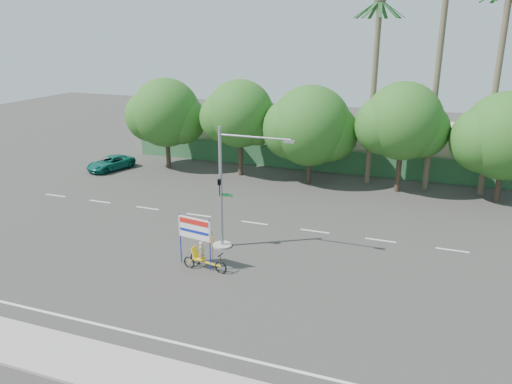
% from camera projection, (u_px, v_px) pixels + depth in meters
% --- Properties ---
extents(ground, '(120.00, 120.00, 0.00)m').
position_uv_depth(ground, '(236.00, 285.00, 24.44)').
color(ground, '#33302D').
rests_on(ground, ground).
extents(sidewalk_near, '(50.00, 2.40, 0.12)m').
position_uv_depth(sidewalk_near, '(155.00, 380.00, 17.75)').
color(sidewalk_near, gray).
rests_on(sidewalk_near, ground).
extents(fence, '(38.00, 0.08, 2.00)m').
position_uv_depth(fence, '(330.00, 161.00, 43.28)').
color(fence, '#336B3D').
rests_on(fence, ground).
extents(building_left, '(12.00, 8.00, 4.00)m').
position_uv_depth(building_left, '(243.00, 132.00, 50.28)').
color(building_left, beige).
rests_on(building_left, ground).
extents(building_right, '(14.00, 8.00, 3.60)m').
position_uv_depth(building_right, '(430.00, 148.00, 44.40)').
color(building_right, beige).
rests_on(building_right, ground).
extents(tree_far_left, '(7.14, 6.00, 7.96)m').
position_uv_depth(tree_far_left, '(166.00, 115.00, 43.62)').
color(tree_far_left, '#473828').
rests_on(tree_far_left, ground).
extents(tree_left, '(6.66, 5.60, 8.07)m').
position_uv_depth(tree_left, '(240.00, 116.00, 41.22)').
color(tree_left, '#473828').
rests_on(tree_left, ground).
extents(tree_center, '(7.62, 6.40, 7.85)m').
position_uv_depth(tree_center, '(310.00, 128.00, 39.43)').
color(tree_center, '#473828').
rests_on(tree_center, ground).
extents(tree_right, '(6.90, 5.80, 8.36)m').
position_uv_depth(tree_right, '(402.00, 124.00, 36.88)').
color(tree_right, '#473828').
rests_on(tree_right, ground).
extents(tree_far_right, '(7.38, 6.20, 7.94)m').
position_uv_depth(tree_far_right, '(505.00, 139.00, 34.75)').
color(tree_far_right, '#473828').
rests_on(tree_far_right, ground).
extents(palm_tall, '(3.73, 3.79, 17.45)m').
position_uv_depth(palm_tall, '(440.00, 50.00, 35.90)').
color(palm_tall, '#70604C').
rests_on(palm_tall, ground).
extents(palm_mid, '(3.73, 3.79, 15.45)m').
position_uv_depth(palm_mid, '(499.00, 67.00, 34.92)').
color(palm_mid, '#70604C').
rests_on(palm_mid, ground).
extents(palm_short, '(3.73, 3.79, 14.45)m').
position_uv_depth(palm_short, '(375.00, 71.00, 37.89)').
color(palm_short, '#70604C').
rests_on(palm_short, ground).
extents(traffic_signal, '(4.72, 1.10, 7.00)m').
position_uv_depth(traffic_signal, '(226.00, 199.00, 27.80)').
color(traffic_signal, gray).
rests_on(traffic_signal, ground).
extents(trike_billboard, '(2.90, 0.89, 2.87)m').
position_uv_depth(trike_billboard, '(199.00, 247.00, 25.89)').
color(trike_billboard, black).
rests_on(trike_billboard, ground).
extents(pickup_truck, '(3.20, 4.79, 1.22)m').
position_uv_depth(pickup_truck, '(111.00, 163.00, 44.14)').
color(pickup_truck, '#0D5F50').
rests_on(pickup_truck, ground).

